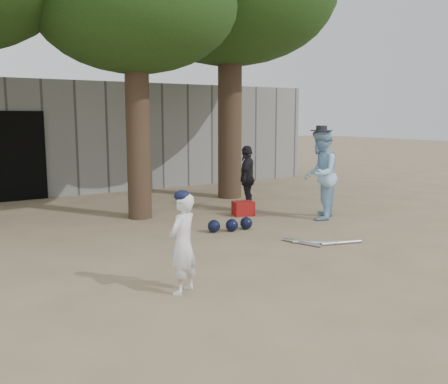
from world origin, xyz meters
TOP-DOWN VIEW (x-y plane):
  - ground at (0.00, 0.00)m, footprint 70.00×70.00m
  - boy_player at (-0.74, -0.19)m, footprint 0.52×0.46m
  - spectator_blue at (3.63, 2.13)m, footprint 1.12×1.09m
  - spectator_dark at (2.93, 3.68)m, footprint 0.85×0.84m
  - red_bag at (2.52, 3.25)m, footprint 0.49×0.41m
  - back_building at (-0.00, 10.33)m, footprint 16.00×5.24m
  - helmet_row at (1.51, 2.19)m, footprint 0.87×0.33m
  - bat_pile at (2.24, 0.60)m, footprint 1.03×0.84m

SIDE VIEW (x-z plane):
  - ground at x=0.00m, z-range 0.00..0.00m
  - bat_pile at x=2.24m, z-range 0.00..0.06m
  - helmet_row at x=1.51m, z-range 0.00..0.23m
  - red_bag at x=2.52m, z-range 0.00..0.30m
  - boy_player at x=-0.74m, z-range 0.00..1.20m
  - spectator_dark at x=2.93m, z-range 0.00..1.44m
  - spectator_blue at x=3.63m, z-range 0.00..1.82m
  - back_building at x=0.00m, z-range 0.00..3.00m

